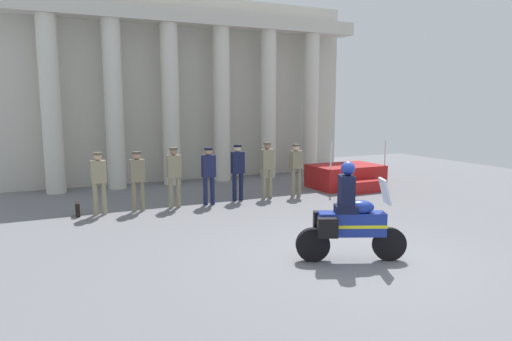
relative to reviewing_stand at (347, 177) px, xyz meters
name	(u,v)px	position (x,y,z in m)	size (l,w,h in m)	color
ground_plane	(354,258)	(-4.34, -6.17, -0.39)	(28.00, 28.00, 0.00)	slate
colonnade_backdrop	(192,86)	(-4.40, 3.85, 3.22)	(13.41, 1.48, 6.97)	beige
reviewing_stand	(347,177)	(0.00, 0.00, 0.00)	(2.43, 2.12, 1.70)	#A51919
officer_in_row_0	(99,178)	(-8.36, -0.47, 0.60)	(0.38, 0.24, 1.68)	gray
officer_in_row_1	(137,176)	(-7.36, -0.49, 0.59)	(0.38, 0.24, 1.66)	#7A7056
officer_in_row_2	(174,172)	(-6.33, -0.48, 0.63)	(0.38, 0.24, 1.72)	#847A5B
officer_in_row_3	(209,171)	(-5.32, -0.55, 0.61)	(0.38, 0.24, 1.68)	#191E42
officer_in_row_4	(238,168)	(-4.33, -0.38, 0.63)	(0.38, 0.24, 1.72)	#141938
officer_in_row_5	(267,165)	(-3.33, -0.39, 0.65)	(0.38, 0.24, 1.75)	#847A5B
officer_in_row_6	(296,166)	(-2.37, -0.54, 0.61)	(0.38, 0.24, 1.68)	#7A7056
motorcycle_with_rider	(348,220)	(-4.57, -6.25, 0.41)	(1.96, 1.06, 1.90)	black
briefcase_on_ground	(77,209)	(-8.93, -0.38, -0.21)	(0.10, 0.32, 0.36)	black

